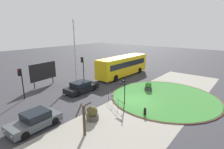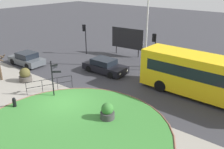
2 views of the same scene
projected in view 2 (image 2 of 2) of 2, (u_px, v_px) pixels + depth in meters
The scene contains 16 objects.
ground at pixel (65, 103), 17.84m from camera, with size 120.00×120.00×0.00m, color #333338.
sidewalk_paving at pixel (42, 114), 16.37m from camera, with size 32.00×7.99×0.02m, color gray.
grass_island at pixel (71, 132), 14.46m from camera, with size 11.96×11.96×0.10m, color #387A33.
grass_kerb_ring at pixel (71, 132), 14.45m from camera, with size 12.27×12.27×0.11m, color brown.
signpost_directional at pixel (53, 76), 18.26m from camera, with size 0.67×0.71×2.95m.
bollard_foreground at pixel (14, 102), 17.09m from camera, with size 0.25×0.25×0.80m.
railing_grass_edge at pixel (50, 83), 19.47m from camera, with size 1.71×3.29×1.09m.
bus_yellow at pixel (211, 78), 17.83m from camera, with size 10.84×2.86×3.25m.
car_near_lane at pixel (27, 59), 25.53m from camera, with size 4.16×2.03×1.37m.
car_far_lane at pixel (105, 66), 23.45m from camera, with size 4.44×1.97×1.37m.
traffic_light_near at pixel (85, 33), 28.41m from camera, with size 0.49×0.29×3.56m.
traffic_light_far at pixel (154, 44), 23.24m from camera, with size 0.49×0.31×3.69m.
lamppost_tall at pixel (147, 21), 23.30m from camera, with size 0.32×0.32×8.97m.
billboard_left at pixel (127, 39), 28.23m from camera, with size 4.11×0.52×3.23m.
planter_near_signpost at pixel (25, 75), 21.42m from camera, with size 1.10×1.10×1.26m.
planter_kerbside at pixel (107, 112), 15.59m from camera, with size 0.94×0.94×1.20m.
Camera 2 is at (12.50, -10.21, 8.63)m, focal length 38.65 mm.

